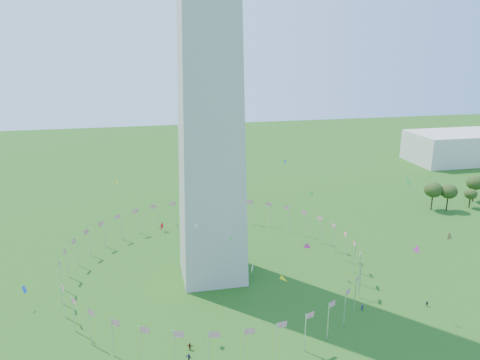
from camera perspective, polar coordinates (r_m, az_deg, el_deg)
name	(u,v)px	position (r m, az deg, el deg)	size (l,w,h in m)	color
flag_ring	(213,260)	(132.32, -3.36, -9.73)	(80.24, 80.24, 9.00)	silver
gov_building_east_a	(457,147)	(279.90, 24.96, 3.65)	(50.00, 30.00, 16.00)	beige
kites_aloft	(311,246)	(105.71, 8.68, -8.00)	(116.01, 50.92, 37.75)	#CC2699
tree_line_east	(480,193)	(209.41, 27.20, -1.42)	(53.92, 15.78, 10.89)	#324918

